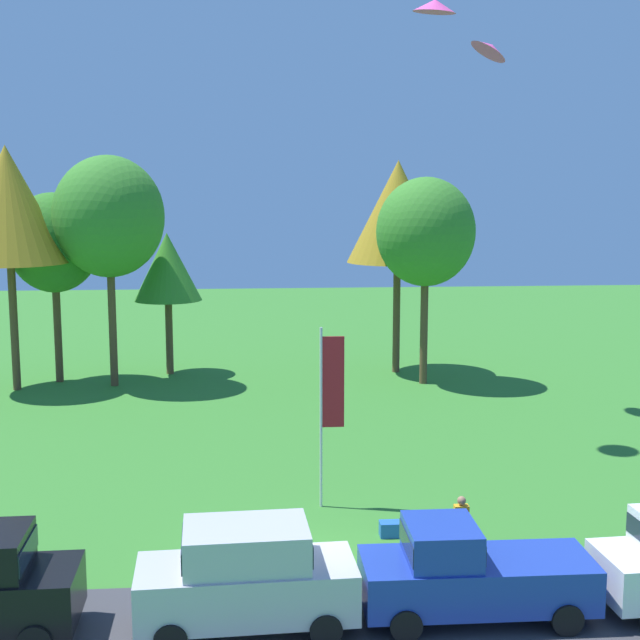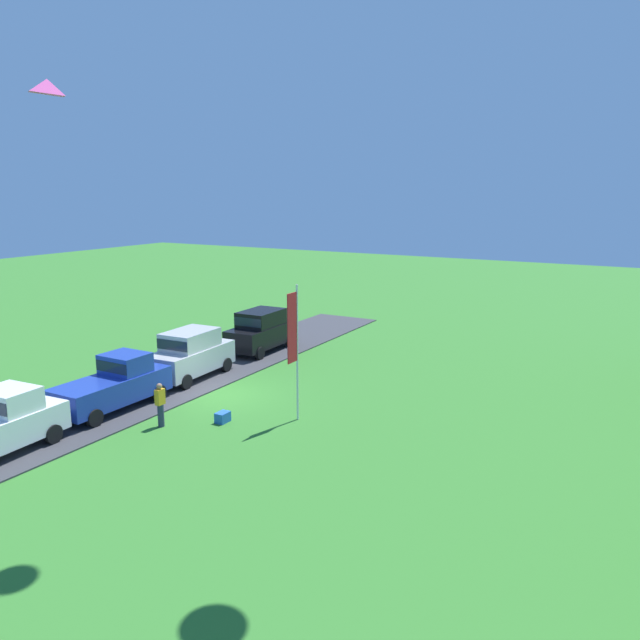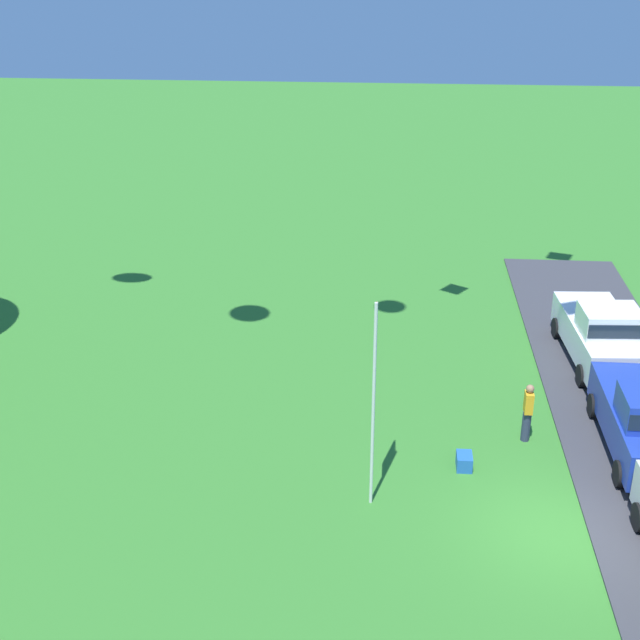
# 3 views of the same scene
# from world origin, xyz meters

# --- Properties ---
(ground_plane) EXTENTS (120.00, 120.00, 0.00)m
(ground_plane) POSITION_xyz_m (0.00, 0.00, 0.00)
(ground_plane) COLOR #337528
(car_pickup_by_flagpole) EXTENTS (5.10, 2.28, 2.14)m
(car_pickup_by_flagpole) POSITION_xyz_m (8.69, -2.74, 1.11)
(car_pickup_by_flagpole) COLOR white
(car_pickup_by_flagpole) RESTS_ON ground
(person_on_lawn) EXTENTS (0.36, 0.24, 1.71)m
(person_on_lawn) POSITION_xyz_m (3.97, 0.17, 0.88)
(person_on_lawn) COLOR #2D334C
(person_on_lawn) RESTS_ON ground
(flag_banner) EXTENTS (0.71, 0.08, 5.34)m
(flag_banner) POSITION_xyz_m (1.03, 4.31, 3.38)
(flag_banner) COLOR silver
(flag_banner) RESTS_ON ground
(cooler_box) EXTENTS (0.56, 0.40, 0.40)m
(cooler_box) POSITION_xyz_m (2.47, 1.93, 0.20)
(cooler_box) COLOR blue
(cooler_box) RESTS_ON ground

